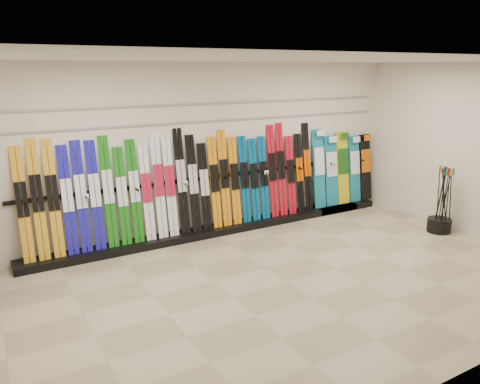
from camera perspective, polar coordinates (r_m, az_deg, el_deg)
floor at (r=6.69m, az=5.87°, el=-10.86°), size 8.00×8.00×0.00m
back_wall at (r=8.29m, az=-4.08°, el=5.16°), size 8.00×0.00×8.00m
right_wall at (r=9.11m, az=27.02°, el=4.46°), size 0.00×5.00×5.00m
ceiling at (r=6.03m, az=6.65°, el=15.78°), size 8.00×8.00×0.00m
ski_rack_base at (r=8.56m, az=-1.90°, el=-4.46°), size 8.00×0.40×0.12m
skis at (r=8.07m, az=-6.69°, el=0.88°), size 5.37×0.30×1.82m
snowboards at (r=10.02m, az=12.37°, el=2.77°), size 1.56×0.24×1.59m
pole_bin at (r=9.27m, az=23.10°, el=-3.74°), size 0.42×0.42×0.25m
ski_poles at (r=9.11m, az=23.54°, el=-0.90°), size 0.30×0.31×1.18m
slatwall_rail_0 at (r=8.20m, az=-4.09°, el=8.59°), size 7.60×0.02×0.03m
slatwall_rail_1 at (r=8.17m, az=-4.13°, el=10.68°), size 7.60×0.02×0.03m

